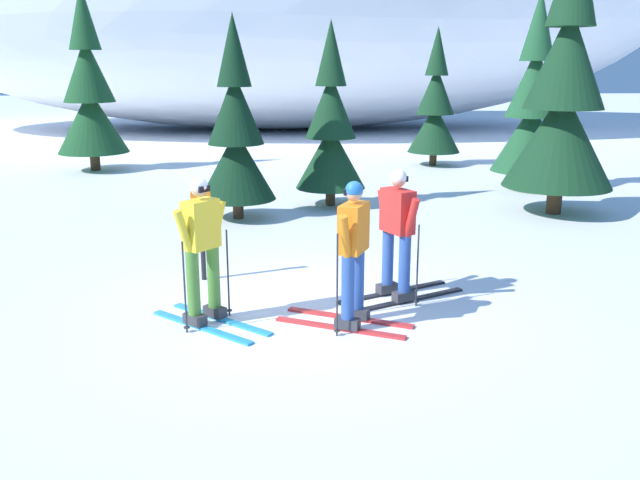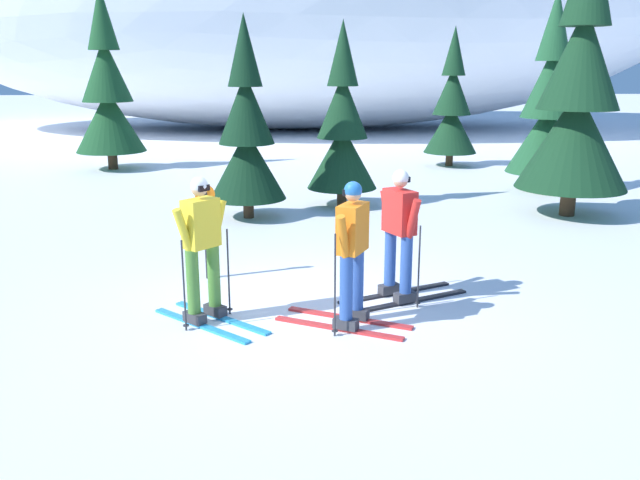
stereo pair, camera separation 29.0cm
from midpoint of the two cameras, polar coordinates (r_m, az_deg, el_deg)
ground_plane at (r=8.56m, az=-1.31°, el=-5.61°), size 120.00×120.00×0.00m
skier_orange_jacket at (r=7.64m, az=1.73°, el=-0.94°), size 1.63×1.12×1.72m
skier_yellow_jacket at (r=7.86m, az=-11.05°, el=-0.73°), size 1.46×1.38×1.75m
skier_red_jacket at (r=8.58m, az=5.67°, el=0.71°), size 1.76×1.16×1.71m
pine_tree_far_left at (r=20.31m, az=-19.50°, el=11.64°), size 1.98×1.98×5.13m
pine_tree_left at (r=13.16m, az=-7.83°, el=8.82°), size 1.51×1.51×3.92m
pine_tree_center_left at (r=14.31m, az=0.33°, el=9.36°), size 1.50×1.50×3.88m
pine_tree_center_right at (r=20.45m, az=9.40°, el=11.02°), size 1.56×1.56×4.05m
pine_tree_right at (r=14.23m, az=19.54°, el=11.44°), size 2.17×2.17×5.62m
pine_tree_far_right at (r=16.84m, az=17.23°, el=10.65°), size 1.80×1.80×4.66m
trail_marker_post at (r=9.51m, az=-10.93°, el=1.13°), size 0.28×0.07×1.36m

